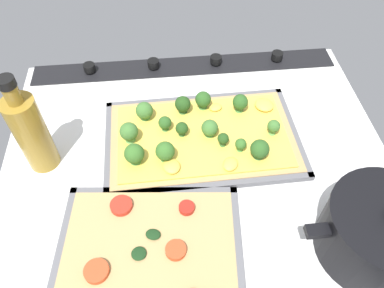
{
  "coord_description": "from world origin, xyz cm",
  "views": [
    {
      "loc": [
        5.63,
        44.34,
        59.98
      ],
      "look_at": [
        1.11,
        -0.73,
        4.97
      ],
      "focal_mm": 35.06,
      "sensor_mm": 36.0,
      "label": 1
    }
  ],
  "objects": [
    {
      "name": "ground_plane",
      "position": [
        0.0,
        0.0,
        -1.5
      ],
      "size": [
        77.49,
        66.65,
        3.0
      ],
      "primitive_type": "cube",
      "color": "white"
    },
    {
      "name": "stove_control_panel",
      "position": [
        0.0,
        -29.82,
        0.56
      ],
      "size": [
        74.39,
        7.0,
        2.6
      ],
      "color": "black",
      "rests_on": "ground_plane"
    },
    {
      "name": "baking_tray_front",
      "position": [
        -1.51,
        -5.47,
        0.37
      ],
      "size": [
        40.33,
        25.57,
        1.3
      ],
      "color": "slate",
      "rests_on": "ground_plane"
    },
    {
      "name": "broccoli_pizza",
      "position": [
        -0.72,
        -5.54,
        2.13
      ],
      "size": [
        37.89,
        23.13,
        5.91
      ],
      "color": "tan",
      "rests_on": "baking_tray_front"
    },
    {
      "name": "baking_tray_back",
      "position": [
        10.1,
        18.07,
        0.38
      ],
      "size": [
        33.04,
        27.37,
        1.3
      ],
      "color": "slate",
      "rests_on": "ground_plane"
    },
    {
      "name": "veggie_pizza_back",
      "position": [
        9.99,
        18.2,
        1.07
      ],
      "size": [
        30.41,
        24.75,
        1.9
      ],
      "color": "tan",
      "rests_on": "baking_tray_back"
    },
    {
      "name": "cooking_pot",
      "position": [
        -26.28,
        20.68,
        5.49
      ],
      "size": [
        24.77,
        17.93,
        13.26
      ],
      "color": "black",
      "rests_on": "ground_plane"
    },
    {
      "name": "oil_bottle",
      "position": [
        30.28,
        -3.25,
        8.91
      ],
      "size": [
        5.87,
        5.87,
        21.53
      ],
      "color": "olive",
      "rests_on": "ground_plane"
    }
  ]
}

